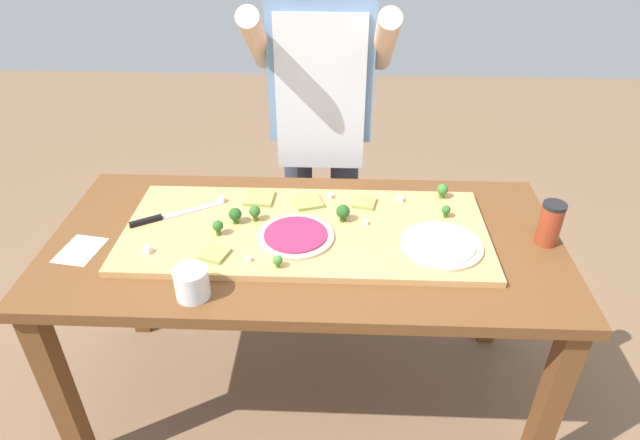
{
  "coord_description": "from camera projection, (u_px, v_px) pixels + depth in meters",
  "views": [
    {
      "loc": [
        0.11,
        -1.48,
        1.83
      ],
      "look_at": [
        0.05,
        0.04,
        0.83
      ],
      "focal_mm": 30.58,
      "sensor_mm": 36.0,
      "label": 1
    }
  ],
  "objects": [
    {
      "name": "cheese_crumble_c",
      "position": [
        148.0,
        250.0,
        1.7
      ],
      "size": [
        0.02,
        0.02,
        0.02
      ],
      "primitive_type": "cube",
      "rotation": [
        0.0,
        0.0,
        1.32
      ],
      "color": "white",
      "rests_on": "cutting_board"
    },
    {
      "name": "broccoli_floret_center_right",
      "position": [
        218.0,
        226.0,
        1.77
      ],
      "size": [
        0.04,
        0.04,
        0.05
      ],
      "color": "#366618",
      "rests_on": "cutting_board"
    },
    {
      "name": "prep_table",
      "position": [
        306.0,
        261.0,
        1.88
      ],
      "size": [
        1.7,
        0.81,
        0.78
      ],
      "color": "brown",
      "rests_on": "ground"
    },
    {
      "name": "broccoli_floret_back_left",
      "position": [
        442.0,
        190.0,
        1.97
      ],
      "size": [
        0.04,
        0.04,
        0.06
      ],
      "color": "#3F7220",
      "rests_on": "cutting_board"
    },
    {
      "name": "broccoli_floret_center_left",
      "position": [
        343.0,
        212.0,
        1.84
      ],
      "size": [
        0.05,
        0.05,
        0.06
      ],
      "color": "#2C5915",
      "rests_on": "cutting_board"
    },
    {
      "name": "chefs_knife",
      "position": [
        164.0,
        217.0,
        1.87
      ],
      "size": [
        0.29,
        0.18,
        0.02
      ],
      "color": "#B7BABF",
      "rests_on": "cutting_board"
    },
    {
      "name": "cheese_crumble_a",
      "position": [
        400.0,
        199.0,
        1.96
      ],
      "size": [
        0.02,
        0.02,
        0.02
      ],
      "primitive_type": "cube",
      "rotation": [
        0.0,
        0.0,
        0.02
      ],
      "color": "white",
      "rests_on": "cutting_board"
    },
    {
      "name": "broccoli_floret_back_right",
      "position": [
        235.0,
        215.0,
        1.83
      ],
      "size": [
        0.04,
        0.04,
        0.06
      ],
      "color": "#2C5915",
      "rests_on": "cutting_board"
    },
    {
      "name": "flour_cup",
      "position": [
        192.0,
        285.0,
        1.55
      ],
      "size": [
        0.1,
        0.1,
        0.09
      ],
      "color": "white",
      "rests_on": "prep_table"
    },
    {
      "name": "broccoli_floret_front_left",
      "position": [
        278.0,
        261.0,
        1.63
      ],
      "size": [
        0.03,
        0.03,
        0.04
      ],
      "color": "#487A23",
      "rests_on": "cutting_board"
    },
    {
      "name": "broccoli_floret_back_mid",
      "position": [
        446.0,
        210.0,
        1.86
      ],
      "size": [
        0.03,
        0.03,
        0.04
      ],
      "color": "#366618",
      "rests_on": "cutting_board"
    },
    {
      "name": "cheese_crumble_d",
      "position": [
        222.0,
        199.0,
        1.96
      ],
      "size": [
        0.02,
        0.02,
        0.02
      ],
      "primitive_type": "cube",
      "rotation": [
        0.0,
        0.0,
        1.31
      ],
      "color": "silver",
      "rests_on": "cutting_board"
    },
    {
      "name": "pizza_whole_white_garlic",
      "position": [
        441.0,
        245.0,
        1.73
      ],
      "size": [
        0.26,
        0.26,
        0.02
      ],
      "color": "beige",
      "rests_on": "cutting_board"
    },
    {
      "name": "cheese_crumble_f",
      "position": [
        250.0,
        259.0,
        1.67
      ],
      "size": [
        0.02,
        0.02,
        0.01
      ],
      "primitive_type": "cube",
      "rotation": [
        0.0,
        0.0,
        1.15
      ],
      "color": "silver",
      "rests_on": "cutting_board"
    },
    {
      "name": "pizza_whole_beet_magenta",
      "position": [
        296.0,
        236.0,
        1.77
      ],
      "size": [
        0.25,
        0.25,
        0.02
      ],
      "color": "beige",
      "rests_on": "cutting_board"
    },
    {
      "name": "cutting_board",
      "position": [
        305.0,
        231.0,
        1.83
      ],
      "size": [
        1.21,
        0.52,
        0.02
      ],
      "primitive_type": "cube",
      "color": "tan",
      "rests_on": "prep_table"
    },
    {
      "name": "pizza_slice_near_right",
      "position": [
        307.0,
        202.0,
        1.95
      ],
      "size": [
        0.12,
        0.12,
        0.01
      ],
      "primitive_type": "cube",
      "rotation": [
        0.0,
        0.0,
        0.32
      ],
      "color": "#899E4C",
      "rests_on": "cutting_board"
    },
    {
      "name": "cheese_crumble_e",
      "position": [
        365.0,
        222.0,
        1.84
      ],
      "size": [
        0.02,
        0.02,
        0.02
      ],
      "primitive_type": "cube",
      "rotation": [
        0.0,
        0.0,
        0.05
      ],
      "color": "white",
      "rests_on": "cutting_board"
    },
    {
      "name": "broccoli_floret_front_right",
      "position": [
        255.0,
        212.0,
        1.84
      ],
      "size": [
        0.04,
        0.04,
        0.06
      ],
      "color": "#366618",
      "rests_on": "cutting_board"
    },
    {
      "name": "cook_center",
      "position": [
        321.0,
        110.0,
        2.19
      ],
      "size": [
        0.54,
        0.39,
        1.67
      ],
      "color": "#333847",
      "rests_on": "ground"
    },
    {
      "name": "pizza_slice_center",
      "position": [
        364.0,
        203.0,
        1.94
      ],
      "size": [
        0.09,
        0.09,
        0.01
      ],
      "primitive_type": "cube",
      "rotation": [
        0.0,
        0.0,
        -0.2
      ],
      "color": "#899E4C",
      "rests_on": "cutting_board"
    },
    {
      "name": "ground_plane",
      "position": [
        308.0,
        392.0,
        2.25
      ],
      "size": [
        8.0,
        8.0,
        0.0
      ],
      "primitive_type": "plane",
      "color": "brown"
    },
    {
      "name": "cheese_crumble_b",
      "position": [
        331.0,
        196.0,
        1.98
      ],
      "size": [
        0.02,
        0.02,
        0.02
      ],
      "primitive_type": "cube",
      "rotation": [
        0.0,
        0.0,
        0.89
      ],
      "color": "white",
      "rests_on": "cutting_board"
    },
    {
      "name": "sauce_jar",
      "position": [
        550.0,
        224.0,
        1.75
      ],
      "size": [
        0.07,
        0.07,
        0.15
      ],
      "color": "#99381E",
      "rests_on": "prep_table"
    },
    {
      "name": "pizza_slice_near_left",
      "position": [
        215.0,
        254.0,
        1.69
      ],
      "size": [
        0.1,
        0.1,
        0.01
      ],
      "primitive_type": "cube",
      "rotation": [
        0.0,
        0.0,
        -0.32
      ],
      "color": "#899E4C",
      "rests_on": "cutting_board"
    },
    {
      "name": "pizza_slice_far_left",
      "position": [
        259.0,
        198.0,
        1.97
      ],
      "size": [
        0.11,
        0.11,
        0.01
      ],
      "primitive_type": "cube",
      "rotation": [
        0.0,
        0.0,
        -0.06
      ],
      "color": "#899E4C",
      "rests_on": "cutting_board"
    },
    {
      "name": "recipe_note",
      "position": [
        80.0,
        250.0,
        1.75
      ],
      "size": [
        0.14,
        0.17,
        0.0
      ],
      "primitive_type": "cube",
      "rotation": [
        0.0,
        0.0,
        -0.15
      ],
      "color": "white",
      "rests_on": "prep_table"
    }
  ]
}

